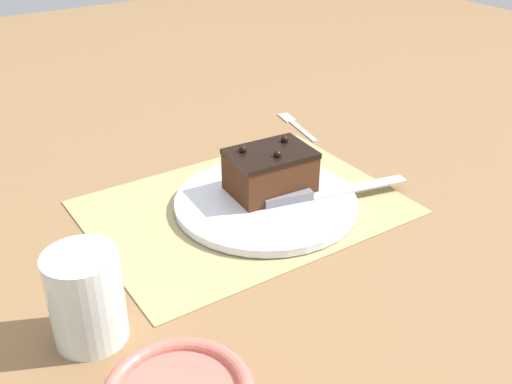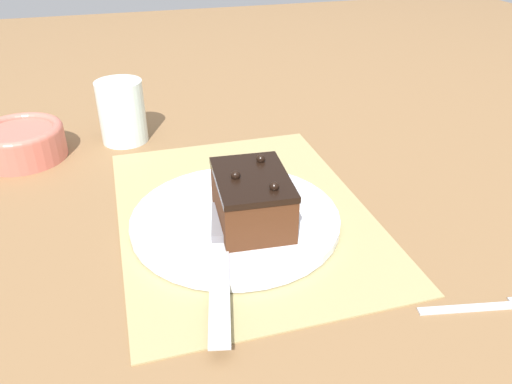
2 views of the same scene
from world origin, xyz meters
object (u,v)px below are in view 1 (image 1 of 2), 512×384
Objects in this scene: cake_plate at (266,202)px; chocolate_cake at (270,171)px; serving_knife at (312,194)px; drinking_glass at (86,298)px; dessert_fork at (295,124)px.

chocolate_cake reaches higher than cake_plate.
cake_plate is 1.15× the size of serving_knife.
serving_knife is 0.39m from drinking_glass.
serving_knife is (0.06, -0.04, 0.01)m from cake_plate.
chocolate_cake is 0.07m from serving_knife.
chocolate_cake is at bearing 41.08° from cake_plate.
serving_knife is at bearing -111.41° from dessert_fork.
cake_plate is 2.53× the size of drinking_glass.
chocolate_cake is 0.37m from drinking_glass.
serving_knife is at bearing -29.79° from cake_plate.
drinking_glass reaches higher than dessert_fork.
drinking_glass is (-0.32, -0.13, 0.05)m from cake_plate.
drinking_glass reaches higher than chocolate_cake.
chocolate_cake is 0.31m from dessert_fork.
drinking_glass is at bearing -157.25° from chocolate_cake.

